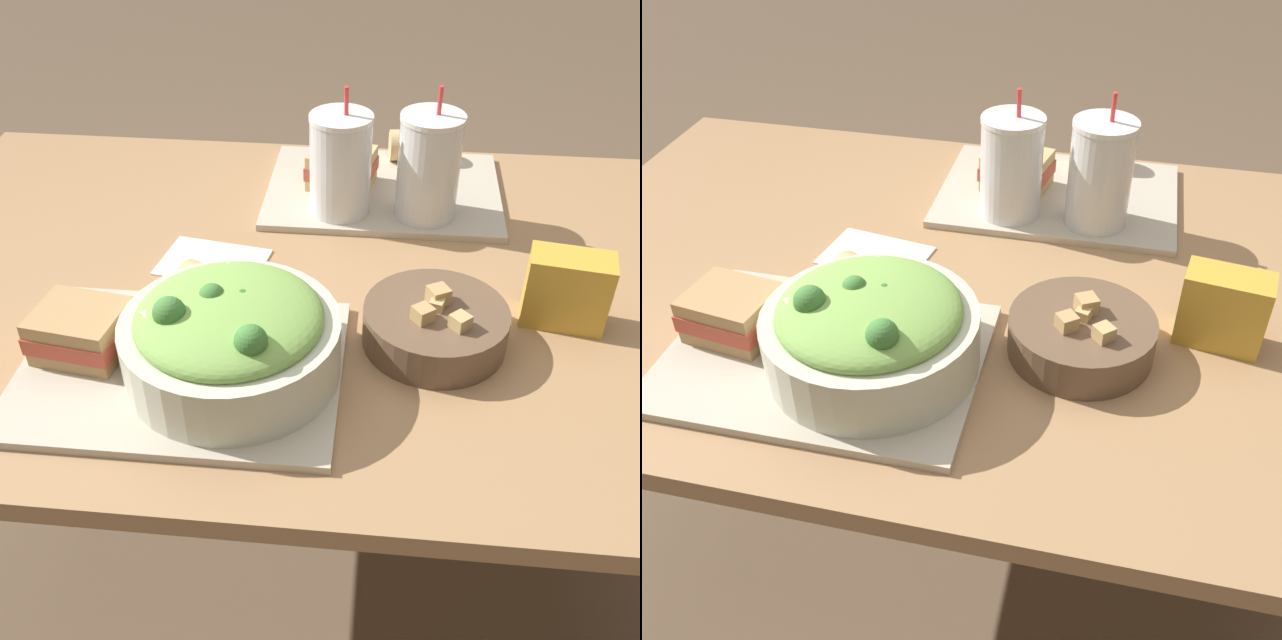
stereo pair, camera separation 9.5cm
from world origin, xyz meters
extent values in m
plane|color=brown|center=(0.00, 0.00, 0.00)|extent=(12.00, 12.00, 0.00)
cube|color=#A37A51|center=(0.00, 0.00, 0.72)|extent=(1.41, 0.92, 0.03)
cylinder|color=#A37A51|center=(-0.65, 0.40, 0.35)|extent=(0.06, 0.06, 0.70)
cylinder|color=#A37A51|center=(0.65, 0.40, 0.35)|extent=(0.06, 0.06, 0.70)
cube|color=#BCB29E|center=(-0.15, -0.23, 0.74)|extent=(0.41, 0.31, 0.01)
cube|color=#BCB29E|center=(0.09, 0.27, 0.74)|extent=(0.41, 0.31, 0.01)
cylinder|color=beige|center=(-0.09, -0.24, 0.78)|extent=(0.27, 0.27, 0.08)
ellipsoid|color=#7FB251|center=(-0.09, -0.24, 0.83)|extent=(0.23, 0.23, 0.05)
sphere|color=#38702D|center=(-0.07, -0.22, 0.84)|extent=(0.02, 0.02, 0.02)
sphere|color=#427F38|center=(-0.05, -0.30, 0.85)|extent=(0.04, 0.04, 0.04)
sphere|color=#427F38|center=(-0.11, -0.22, 0.85)|extent=(0.03, 0.03, 0.03)
sphere|color=#427F38|center=(-0.15, -0.26, 0.85)|extent=(0.04, 0.04, 0.04)
cube|color=beige|center=(-0.05, -0.26, 0.84)|extent=(0.06, 0.06, 0.01)
cube|color=beige|center=(-0.09, -0.16, 0.84)|extent=(0.05, 0.05, 0.01)
cube|color=beige|center=(-0.15, -0.25, 0.84)|extent=(0.07, 0.07, 0.01)
cylinder|color=brown|center=(0.17, -0.14, 0.76)|extent=(0.19, 0.19, 0.05)
cylinder|color=#5B2D19|center=(0.17, -0.14, 0.78)|extent=(0.17, 0.17, 0.01)
cube|color=tan|center=(0.15, -0.17, 0.79)|extent=(0.03, 0.03, 0.02)
cube|color=tan|center=(0.17, -0.14, 0.79)|extent=(0.02, 0.02, 0.02)
cube|color=tan|center=(0.17, -0.12, 0.79)|extent=(0.03, 0.03, 0.03)
cube|color=tan|center=(0.20, -0.18, 0.79)|extent=(0.03, 0.03, 0.02)
cube|color=tan|center=(-0.29, -0.22, 0.75)|extent=(0.12, 0.11, 0.02)
cube|color=#C64C38|center=(-0.29, -0.22, 0.77)|extent=(0.13, 0.11, 0.02)
cube|color=tan|center=(-0.29, -0.22, 0.80)|extent=(0.12, 0.11, 0.02)
cylinder|color=tan|center=(-0.12, -0.11, 0.77)|extent=(0.15, 0.12, 0.06)
cylinder|color=beige|center=(-0.07, -0.15, 0.77)|extent=(0.03, 0.05, 0.05)
cube|color=tan|center=(0.01, 0.28, 0.75)|extent=(0.12, 0.11, 0.02)
cube|color=#C64C38|center=(0.01, 0.28, 0.77)|extent=(0.13, 0.12, 0.02)
cube|color=tan|center=(0.01, 0.28, 0.80)|extent=(0.12, 0.11, 0.02)
cylinder|color=tan|center=(0.14, 0.39, 0.77)|extent=(0.10, 0.07, 0.06)
cylinder|color=beige|center=(0.19, 0.40, 0.77)|extent=(0.01, 0.05, 0.05)
cylinder|color=silver|center=(0.02, 0.19, 0.82)|extent=(0.10, 0.10, 0.16)
cylinder|color=black|center=(0.02, 0.19, 0.81)|extent=(0.09, 0.09, 0.13)
cylinder|color=white|center=(0.02, 0.19, 0.91)|extent=(0.10, 0.10, 0.01)
cylinder|color=red|center=(0.02, 0.19, 0.93)|extent=(0.01, 0.01, 0.06)
cylinder|color=silver|center=(0.16, 0.19, 0.83)|extent=(0.10, 0.10, 0.17)
cylinder|color=maroon|center=(0.16, 0.19, 0.82)|extent=(0.09, 0.09, 0.14)
cylinder|color=white|center=(0.16, 0.19, 0.91)|extent=(0.10, 0.10, 0.01)
cylinder|color=red|center=(0.17, 0.19, 0.94)|extent=(0.01, 0.01, 0.06)
cube|color=gold|center=(0.35, -0.08, 0.78)|extent=(0.12, 0.08, 0.11)
cube|color=white|center=(-0.17, 0.02, 0.73)|extent=(0.18, 0.14, 0.00)
camera|label=1|loc=(0.10, -0.94, 1.38)|focal=42.00mm
camera|label=2|loc=(0.19, -0.92, 1.38)|focal=42.00mm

